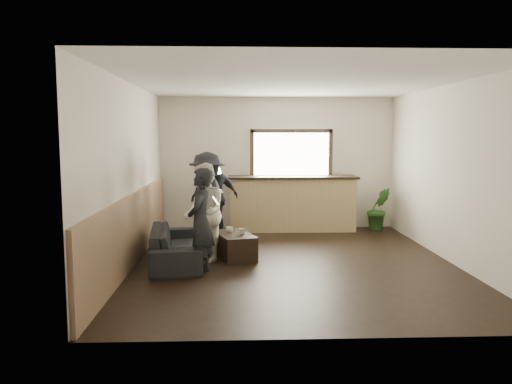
{
  "coord_description": "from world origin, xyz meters",
  "views": [
    {
      "loc": [
        -0.87,
        -7.68,
        1.99
      ],
      "look_at": [
        -0.55,
        0.4,
        1.07
      ],
      "focal_mm": 35.0,
      "sensor_mm": 36.0,
      "label": 1
    }
  ],
  "objects_px": {
    "person_b": "(204,212)",
    "person_c": "(208,200)",
    "coffee_table": "(234,246)",
    "person_a": "(201,222)",
    "cup_b": "(242,231)",
    "bar_counter": "(292,200)",
    "cup_a": "(229,230)",
    "person_d": "(215,197)",
    "sofa": "(175,245)",
    "potted_plant": "(379,209)"
  },
  "relations": [
    {
      "from": "coffee_table",
      "to": "cup_b",
      "type": "xyz_separation_m",
      "value": [
        0.13,
        -0.07,
        0.25
      ]
    },
    {
      "from": "cup_b",
      "to": "person_a",
      "type": "distance_m",
      "value": 1.1
    },
    {
      "from": "bar_counter",
      "to": "potted_plant",
      "type": "relative_size",
      "value": 3.0
    },
    {
      "from": "cup_b",
      "to": "person_c",
      "type": "relative_size",
      "value": 0.06
    },
    {
      "from": "cup_a",
      "to": "cup_b",
      "type": "bearing_deg",
      "value": -38.46
    },
    {
      "from": "coffee_table",
      "to": "person_d",
      "type": "bearing_deg",
      "value": 103.92
    },
    {
      "from": "cup_a",
      "to": "cup_b",
      "type": "distance_m",
      "value": 0.27
    },
    {
      "from": "cup_b",
      "to": "person_d",
      "type": "height_order",
      "value": "person_d"
    },
    {
      "from": "person_b",
      "to": "person_c",
      "type": "distance_m",
      "value": 0.99
    },
    {
      "from": "person_c",
      "to": "cup_b",
      "type": "bearing_deg",
      "value": 25.33
    },
    {
      "from": "cup_a",
      "to": "person_d",
      "type": "bearing_deg",
      "value": 101.7
    },
    {
      "from": "sofa",
      "to": "person_a",
      "type": "bearing_deg",
      "value": -152.71
    },
    {
      "from": "bar_counter",
      "to": "person_d",
      "type": "bearing_deg",
      "value": -151.6
    },
    {
      "from": "coffee_table",
      "to": "person_a",
      "type": "height_order",
      "value": "person_a"
    },
    {
      "from": "person_b",
      "to": "potted_plant",
      "type": "bearing_deg",
      "value": 109.13
    },
    {
      "from": "cup_a",
      "to": "person_c",
      "type": "xyz_separation_m",
      "value": [
        -0.39,
        0.69,
        0.4
      ]
    },
    {
      "from": "bar_counter",
      "to": "coffee_table",
      "type": "distance_m",
      "value": 2.71
    },
    {
      "from": "bar_counter",
      "to": "cup_a",
      "type": "height_order",
      "value": "bar_counter"
    },
    {
      "from": "cup_a",
      "to": "person_d",
      "type": "height_order",
      "value": "person_d"
    },
    {
      "from": "coffee_table",
      "to": "bar_counter",
      "type": "bearing_deg",
      "value": 63.04
    },
    {
      "from": "potted_plant",
      "to": "person_a",
      "type": "bearing_deg",
      "value": -137.13
    },
    {
      "from": "bar_counter",
      "to": "person_b",
      "type": "relative_size",
      "value": 1.72
    },
    {
      "from": "potted_plant",
      "to": "person_d",
      "type": "relative_size",
      "value": 0.56
    },
    {
      "from": "person_a",
      "to": "cup_a",
      "type": "bearing_deg",
      "value": 170.08
    },
    {
      "from": "coffee_table",
      "to": "person_a",
      "type": "bearing_deg",
      "value": -116.96
    },
    {
      "from": "sofa",
      "to": "cup_b",
      "type": "xyz_separation_m",
      "value": [
        1.05,
        0.2,
        0.17
      ]
    },
    {
      "from": "potted_plant",
      "to": "person_c",
      "type": "bearing_deg",
      "value": -156.39
    },
    {
      "from": "bar_counter",
      "to": "person_a",
      "type": "xyz_separation_m",
      "value": [
        -1.68,
        -3.31,
        0.13
      ]
    },
    {
      "from": "person_b",
      "to": "sofa",
      "type": "bearing_deg",
      "value": -96.87
    },
    {
      "from": "bar_counter",
      "to": "person_d",
      "type": "relative_size",
      "value": 1.67
    },
    {
      "from": "person_c",
      "to": "potted_plant",
      "type": "bearing_deg",
      "value": 103.97
    },
    {
      "from": "person_b",
      "to": "person_c",
      "type": "bearing_deg",
      "value": 163.46
    },
    {
      "from": "person_c",
      "to": "coffee_table",
      "type": "bearing_deg",
      "value": 21.19
    },
    {
      "from": "bar_counter",
      "to": "person_b",
      "type": "distance_m",
      "value": 3.08
    },
    {
      "from": "bar_counter",
      "to": "person_b",
      "type": "height_order",
      "value": "bar_counter"
    },
    {
      "from": "cup_a",
      "to": "cup_b",
      "type": "height_order",
      "value": "cup_b"
    },
    {
      "from": "coffee_table",
      "to": "person_b",
      "type": "distance_m",
      "value": 0.78
    },
    {
      "from": "person_d",
      "to": "potted_plant",
      "type": "bearing_deg",
      "value": 169.24
    },
    {
      "from": "bar_counter",
      "to": "coffee_table",
      "type": "xyz_separation_m",
      "value": [
        -1.21,
        -2.38,
        -0.44
      ]
    },
    {
      "from": "cup_a",
      "to": "person_c",
      "type": "bearing_deg",
      "value": 119.43
    },
    {
      "from": "bar_counter",
      "to": "cup_b",
      "type": "height_order",
      "value": "bar_counter"
    },
    {
      "from": "bar_counter",
      "to": "potted_plant",
      "type": "height_order",
      "value": "bar_counter"
    },
    {
      "from": "sofa",
      "to": "potted_plant",
      "type": "relative_size",
      "value": 2.11
    },
    {
      "from": "cup_a",
      "to": "person_a",
      "type": "bearing_deg",
      "value": -110.74
    },
    {
      "from": "coffee_table",
      "to": "potted_plant",
      "type": "relative_size",
      "value": 1.01
    },
    {
      "from": "cup_a",
      "to": "person_d",
      "type": "relative_size",
      "value": 0.07
    },
    {
      "from": "cup_b",
      "to": "person_a",
      "type": "bearing_deg",
      "value": -124.84
    },
    {
      "from": "cup_a",
      "to": "person_c",
      "type": "relative_size",
      "value": 0.07
    },
    {
      "from": "potted_plant",
      "to": "person_c",
      "type": "height_order",
      "value": "person_c"
    },
    {
      "from": "bar_counter",
      "to": "person_c",
      "type": "bearing_deg",
      "value": -136.76
    }
  ]
}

